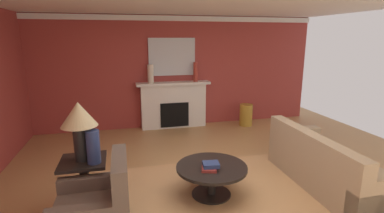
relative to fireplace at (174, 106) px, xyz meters
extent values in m
plane|color=tan|center=(0.06, -3.19, -0.54)|extent=(8.69, 8.69, 0.00)
cube|color=#9E3833|center=(0.06, 0.21, 0.82)|extent=(7.29, 0.12, 2.73)
cube|color=white|center=(0.06, 0.13, 2.11)|extent=(7.29, 0.08, 0.12)
cube|color=tan|center=(-0.07, -3.35, -0.54)|extent=(3.34, 2.30, 0.01)
cube|color=white|center=(0.00, 0.01, 0.00)|extent=(1.60, 0.25, 1.09)
cube|color=black|center=(0.00, -0.01, -0.19)|extent=(0.70, 0.26, 0.60)
cube|color=white|center=(0.00, -0.02, 0.57)|extent=(1.80, 0.35, 0.06)
cube|color=silver|center=(0.00, 0.12, 1.20)|extent=(1.14, 0.04, 0.90)
cube|color=tan|center=(1.75, -3.50, -0.32)|extent=(0.93, 2.11, 0.45)
cube|color=tan|center=(1.40, -3.49, 0.11)|extent=(0.23, 2.10, 0.40)
cube|color=tan|center=(1.73, -4.45, -0.23)|extent=(0.90, 0.21, 0.62)
cube|color=tan|center=(1.76, -2.55, -0.23)|extent=(0.90, 0.21, 0.62)
cube|color=brown|center=(-1.31, -3.91, 0.15)|extent=(0.16, 0.80, 0.51)
cube|color=brown|center=(-1.63, -3.58, -0.24)|extent=(0.80, 0.14, 0.60)
cylinder|color=black|center=(-0.07, -3.35, -0.11)|extent=(1.00, 1.00, 0.04)
cylinder|color=black|center=(-0.07, -3.35, -0.34)|extent=(0.12, 0.12, 0.41)
cylinder|color=black|center=(-0.07, -3.35, -0.53)|extent=(0.56, 0.56, 0.03)
cube|color=black|center=(-1.76, -3.30, 0.14)|extent=(0.56, 0.56, 0.04)
cube|color=black|center=(-1.76, -3.30, -0.21)|extent=(0.10, 0.10, 0.66)
cube|color=black|center=(-1.76, -3.30, -0.52)|extent=(0.45, 0.45, 0.04)
cylinder|color=black|center=(-1.76, -3.30, 0.38)|extent=(0.18, 0.18, 0.45)
cone|color=#C6B284|center=(-1.76, -3.30, 0.76)|extent=(0.44, 0.44, 0.30)
cylinder|color=beige|center=(-0.55, -0.05, 0.82)|extent=(0.14, 0.14, 0.44)
cylinder|color=#B7892D|center=(1.82, -0.30, -0.27)|extent=(0.33, 0.33, 0.55)
cylinder|color=navy|center=(-1.61, -3.42, 0.36)|extent=(0.16, 0.16, 0.42)
cylinder|color=#9E3328|center=(0.55, -0.05, 0.84)|extent=(0.11, 0.11, 0.48)
cube|color=maroon|center=(-0.15, -3.46, -0.08)|extent=(0.24, 0.23, 0.04)
cube|color=navy|center=(-0.11, -3.44, -0.03)|extent=(0.24, 0.21, 0.06)
camera|label=1|loc=(-1.25, -6.92, 1.66)|focal=27.09mm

